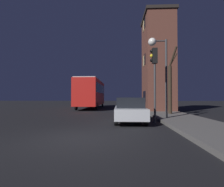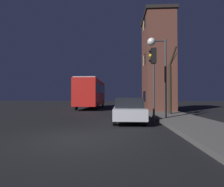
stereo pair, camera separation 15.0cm
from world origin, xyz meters
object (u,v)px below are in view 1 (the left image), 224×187
(bus, at_px, (91,92))
(car_near_lane, at_px, (130,110))
(bare_tree, at_px, (170,84))
(streetlamp, at_px, (158,57))
(car_mid_lane, at_px, (126,104))
(traffic_light, at_px, (154,69))

(bus, relative_size, car_near_lane, 2.48)
(bare_tree, xyz_separation_m, car_near_lane, (-3.46, -3.59, -1.76))
(streetlamp, height_order, bare_tree, bare_tree)
(streetlamp, xyz_separation_m, car_mid_lane, (-1.86, 7.11, -3.40))
(streetlamp, distance_m, car_near_lane, 4.01)
(streetlamp, bearing_deg, bus, 118.53)
(bare_tree, height_order, bus, bare_tree)
(traffic_light, bearing_deg, bus, 114.53)
(traffic_light, distance_m, bus, 14.01)
(traffic_light, relative_size, car_near_lane, 1.08)
(streetlamp, bearing_deg, car_mid_lane, 104.66)
(bare_tree, relative_size, car_mid_lane, 1.32)
(bare_tree, xyz_separation_m, car_mid_lane, (-3.41, 4.46, -1.77))
(bare_tree, distance_m, bus, 11.87)
(traffic_light, relative_size, car_mid_lane, 1.11)
(bus, bearing_deg, car_mid_lane, -45.19)
(bus, xyz_separation_m, car_mid_lane, (4.43, -4.46, -1.45))
(car_near_lane, bearing_deg, streetlamp, 26.21)
(bare_tree, relative_size, car_near_lane, 1.29)
(streetlamp, xyz_separation_m, bus, (-6.29, 11.56, -1.95))
(bare_tree, bearing_deg, car_mid_lane, 127.42)
(traffic_light, bearing_deg, car_near_lane, 171.53)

